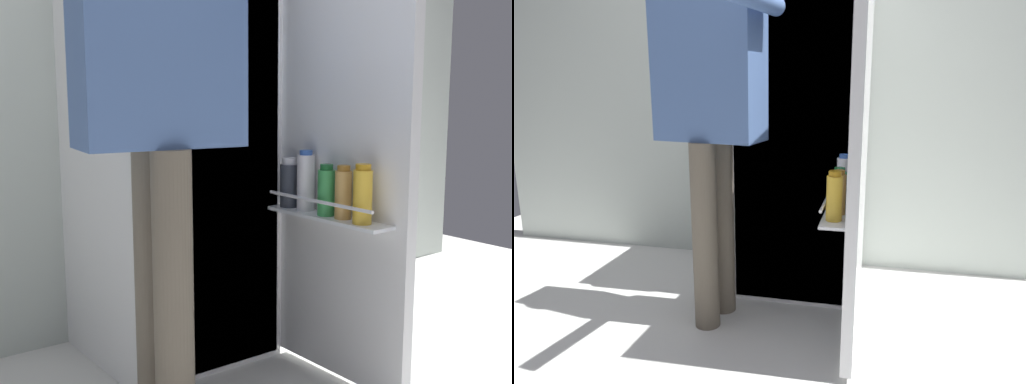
{
  "view_description": "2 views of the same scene",
  "coord_description": "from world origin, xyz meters",
  "views": [
    {
      "loc": [
        -1.27,
        -1.68,
        1.07
      ],
      "look_at": [
        -0.09,
        -0.12,
        0.75
      ],
      "focal_mm": 45.88,
      "sensor_mm": 36.0,
      "label": 1
    },
    {
      "loc": [
        0.43,
        -2.01,
        1.16
      ],
      "look_at": [
        -0.03,
        -0.1,
        0.69
      ],
      "focal_mm": 33.1,
      "sensor_mm": 36.0,
      "label": 2
    }
  ],
  "objects": [
    {
      "name": "kitchen_wall",
      "position": [
        0.0,
        0.93,
        1.33
      ],
      "size": [
        4.4,
        0.1,
        2.66
      ],
      "primitive_type": "cube",
      "color": "beige",
      "rests_on": "ground_plane"
    },
    {
      "name": "refrigerator",
      "position": [
        0.02,
        0.52,
        0.83
      ],
      "size": [
        0.68,
        1.26,
        1.66
      ],
      "color": "white",
      "rests_on": "ground_plane"
    },
    {
      "name": "person",
      "position": [
        -0.32,
        0.03,
        1.09
      ],
      "size": [
        0.59,
        0.85,
        1.78
      ],
      "color": "#665B4C",
      "rests_on": "ground_plane"
    },
    {
      "name": "ground_plane",
      "position": [
        0.0,
        0.0,
        0.0
      ],
      "size": [
        5.25,
        5.25,
        0.0
      ],
      "primitive_type": "plane",
      "color": "silver"
    }
  ]
}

